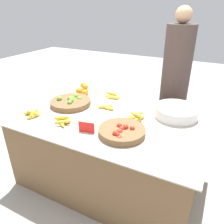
{
  "coord_description": "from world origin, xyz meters",
  "views": [
    {
      "loc": [
        0.83,
        -1.62,
        1.66
      ],
      "look_at": [
        0.0,
        0.0,
        0.77
      ],
      "focal_mm": 35.0,
      "sensor_mm": 36.0,
      "label": 1
    }
  ],
  "objects_px": {
    "lime_bowl": "(71,102)",
    "metal_bowl": "(176,112)",
    "tomato_basket": "(122,131)",
    "price_sign": "(86,127)",
    "vendor_person": "(174,88)"
  },
  "relations": [
    {
      "from": "lime_bowl",
      "to": "metal_bowl",
      "type": "height_order",
      "value": "metal_bowl"
    },
    {
      "from": "tomato_basket",
      "to": "price_sign",
      "type": "bearing_deg",
      "value": -159.42
    },
    {
      "from": "vendor_person",
      "to": "metal_bowl",
      "type": "bearing_deg",
      "value": -75.57
    },
    {
      "from": "lime_bowl",
      "to": "tomato_basket",
      "type": "height_order",
      "value": "lime_bowl"
    },
    {
      "from": "lime_bowl",
      "to": "metal_bowl",
      "type": "distance_m",
      "value": 1.07
    },
    {
      "from": "metal_bowl",
      "to": "vendor_person",
      "type": "relative_size",
      "value": 0.24
    },
    {
      "from": "lime_bowl",
      "to": "price_sign",
      "type": "relative_size",
      "value": 3.08
    },
    {
      "from": "tomato_basket",
      "to": "vendor_person",
      "type": "relative_size",
      "value": 0.23
    },
    {
      "from": "tomato_basket",
      "to": "price_sign",
      "type": "distance_m",
      "value": 0.29
    },
    {
      "from": "tomato_basket",
      "to": "metal_bowl",
      "type": "distance_m",
      "value": 0.61
    },
    {
      "from": "lime_bowl",
      "to": "metal_bowl",
      "type": "xyz_separation_m",
      "value": [
        1.04,
        0.23,
        0.02
      ]
    },
    {
      "from": "lime_bowl",
      "to": "metal_bowl",
      "type": "relative_size",
      "value": 1.05
    },
    {
      "from": "metal_bowl",
      "to": "price_sign",
      "type": "distance_m",
      "value": 0.86
    },
    {
      "from": "lime_bowl",
      "to": "vendor_person",
      "type": "distance_m",
      "value": 1.23
    },
    {
      "from": "lime_bowl",
      "to": "tomato_basket",
      "type": "distance_m",
      "value": 0.78
    }
  ]
}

